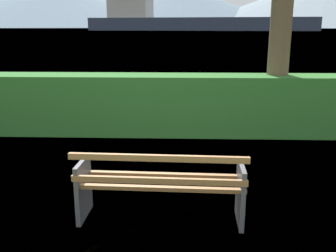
{
  "coord_description": "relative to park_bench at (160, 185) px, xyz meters",
  "views": [
    {
      "loc": [
        0.22,
        -3.96,
        2.13
      ],
      "look_at": [
        0.0,
        2.2,
        0.51
      ],
      "focal_mm": 40.88,
      "sensor_mm": 36.0,
      "label": 1
    }
  ],
  "objects": [
    {
      "name": "water_surface",
      "position": [
        0.0,
        308.1,
        -0.43
      ],
      "size": [
        620.0,
        620.0,
        0.0
      ],
      "primitive_type": "plane",
      "color": "#6B8EA3",
      "rests_on": "ground_plane"
    },
    {
      "name": "distant_hills",
      "position": [
        22.42,
        553.21,
        30.98
      ],
      "size": [
        764.48,
        414.68,
        68.32
      ],
      "color": "slate",
      "rests_on": "ground_plane"
    },
    {
      "name": "cargo_ship_large",
      "position": [
        0.33,
        183.22,
        4.65
      ],
      "size": [
        106.57,
        35.21,
        18.17
      ],
      "color": "#2D384C",
      "rests_on": "water_surface"
    },
    {
      "name": "hedge_row",
      "position": [
        0.0,
        3.66,
        0.16
      ],
      "size": [
        12.31,
        0.82,
        1.19
      ],
      "primitive_type": "cube",
      "color": "#2D6B28",
      "rests_on": "ground_plane"
    },
    {
      "name": "ground_plane",
      "position": [
        0.0,
        0.06,
        -0.43
      ],
      "size": [
        1400.0,
        1400.0,
        0.0
      ],
      "primitive_type": "plane",
      "color": "olive"
    },
    {
      "name": "park_bench",
      "position": [
        0.0,
        0.0,
        0.0
      ],
      "size": [
        1.86,
        0.64,
        0.87
      ],
      "color": "olive",
      "rests_on": "ground_plane"
    }
  ]
}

